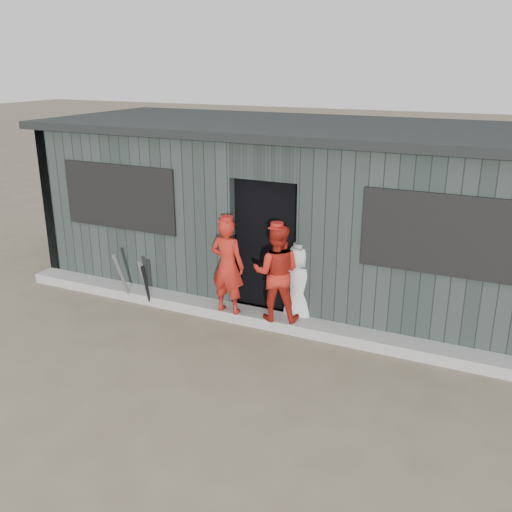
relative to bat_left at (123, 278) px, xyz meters
The scene contains 9 objects.
ground 2.65m from the bat_left, 36.42° to the right, with size 80.00×80.00×0.00m, color brown.
curb 2.15m from the bat_left, ahead, with size 8.00×0.36×0.15m, color #969691.
bat_left is the anchor object (origin of this frame).
bat_mid 0.33m from the bat_left, 29.96° to the left, with size 0.07×0.07×0.72m, color gray.
bat_right 0.43m from the bat_left, ahead, with size 0.07×0.07×0.73m, color black.
player_red_left 1.77m from the bat_left, ahead, with size 0.50×0.33×1.37m, color #A41E14.
player_red_right 2.47m from the bat_left, ahead, with size 0.65×0.51×1.34m, color #AD2015.
player_grey_back 2.69m from the bat_left, 10.86° to the left, with size 0.56×0.37×1.15m, color silver.
dugout 3.00m from the bat_left, 42.83° to the left, with size 8.30×3.30×2.62m.
Camera 1 is at (3.12, -4.84, 3.50)m, focal length 40.00 mm.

